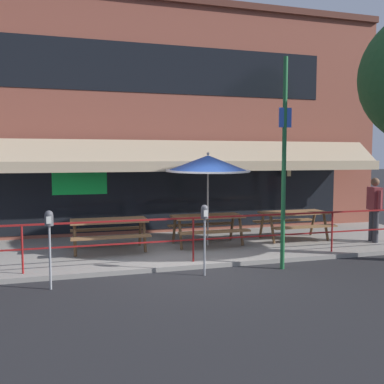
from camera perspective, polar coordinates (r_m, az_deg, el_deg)
ground_plane at (r=9.13m, az=0.72°, el=-10.29°), size 120.00×120.00×0.00m
patio_deck at (r=10.99m, az=-2.35°, el=-7.43°), size 15.00×4.00×0.10m
restaurant_building at (r=12.96m, az=-4.80°, el=9.69°), size 15.00×1.60×7.02m
patio_railing at (r=9.23m, az=0.18°, el=-5.03°), size 13.84×0.04×0.97m
picnic_table_left at (r=10.46m, az=-11.00°, el=-4.48°), size 1.80×1.42×0.76m
picnic_table_centre at (r=10.99m, az=2.07°, el=-3.95°), size 1.80×1.42×0.76m
picnic_table_right at (r=12.02m, az=13.41°, el=-3.33°), size 1.80×1.42×0.76m
patio_umbrella_centre at (r=10.84m, az=2.14°, el=3.75°), size 2.14×2.14×2.38m
pedestrian_walking at (r=12.32m, az=23.13°, el=-1.74°), size 0.31×0.61×1.71m
parking_meter_near at (r=7.97m, az=-18.51°, el=-4.30°), size 0.15×0.16×1.42m
parking_meter_far at (r=8.44m, az=1.72°, el=-3.56°), size 0.15×0.16×1.42m
street_sign_pole at (r=9.07m, az=12.17°, el=3.93°), size 0.28×0.09×4.40m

